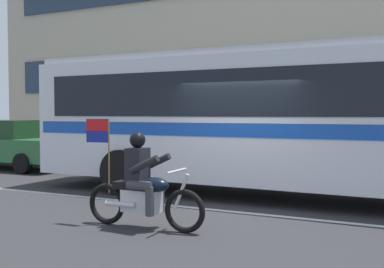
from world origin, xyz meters
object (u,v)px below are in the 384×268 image
motorcycle_with_rider (143,187)px  parked_sedan_curbside (9,143)px  fire_hydrant (164,155)px  transit_bus (310,112)px

motorcycle_with_rider → parked_sedan_curbside: bearing=149.3°
motorcycle_with_rider → fire_hydrant: bearing=117.3°
transit_bus → parked_sedan_curbside: bearing=172.4°
fire_hydrant → parked_sedan_curbside: bearing=-161.0°
transit_bus → parked_sedan_curbside: 10.50m
motorcycle_with_rider → parked_sedan_curbside: motorcycle_with_rider is taller
transit_bus → motorcycle_with_rider: transit_bus is taller
parked_sedan_curbside → transit_bus: bearing=-7.6°
transit_bus → fire_hydrant: bearing=149.8°
transit_bus → fire_hydrant: size_ratio=17.26×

